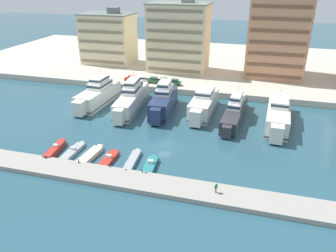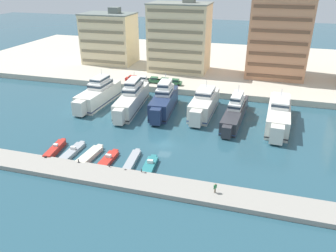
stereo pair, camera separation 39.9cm
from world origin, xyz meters
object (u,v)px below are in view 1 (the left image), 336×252
object	(u,v)px
yacht_navy_mid_left	(163,101)
yacht_ivory_center_right	(278,114)
yacht_ivory_far_left	(98,94)
motorboat_grey_center	(132,161)
car_green_center_left	(164,81)
car_red_far_left	(132,78)
motorboat_grey_left	(73,152)
motorboat_teal_center_right	(150,165)
car_green_mid_left	(153,80)
yacht_charcoal_center	(235,111)
car_white_left	(142,79)
yacht_ivory_center_left	(203,104)
yacht_ivory_left	(132,98)
motorboat_red_center_left	(108,160)
motorboat_cream_mid_left	(90,155)
motorboat_red_far_left	(55,150)
car_green_center	(174,82)
pedestrian_near_edge	(216,187)

from	to	relation	value
yacht_navy_mid_left	yacht_ivory_center_right	xyz separation A→B (m)	(27.37, -0.07, -0.35)
yacht_ivory_far_left	motorboat_grey_center	xyz separation A→B (m)	(19.63, -25.73, -2.23)
car_green_center_left	car_red_far_left	bearing A→B (deg)	-178.53
yacht_ivory_far_left	motorboat_grey_center	size ratio (longest dim) A/B	2.49
yacht_ivory_far_left	motorboat_grey_left	xyz separation A→B (m)	(7.27, -25.68, -2.25)
motorboat_teal_center_right	car_green_mid_left	bearing A→B (deg)	107.22
yacht_charcoal_center	car_white_left	size ratio (longest dim) A/B	5.34
yacht_ivory_far_left	yacht_ivory_center_left	distance (m)	28.05
yacht_ivory_left	car_green_mid_left	bearing A→B (deg)	88.94
motorboat_red_center_left	car_white_left	distance (m)	43.30
motorboat_cream_mid_left	car_red_far_left	xyz separation A→B (m)	(-7.90, 41.76, 2.22)
motorboat_red_far_left	motorboat_grey_left	bearing A→B (deg)	7.10
motorboat_teal_center_right	car_green_center	world-z (taller)	car_green_center
yacht_ivory_center_right	car_white_left	world-z (taller)	yacht_ivory_center_right
motorboat_grey_center	car_white_left	distance (m)	43.59
yacht_ivory_center_left	car_green_mid_left	distance (m)	23.51
yacht_ivory_center_right	motorboat_red_center_left	bearing A→B (deg)	-139.51
pedestrian_near_edge	motorboat_red_far_left	bearing A→B (deg)	169.98
yacht_charcoal_center	motorboat_grey_left	size ratio (longest dim) A/B	2.78
yacht_charcoal_center	motorboat_grey_center	world-z (taller)	yacht_charcoal_center
yacht_charcoal_center	motorboat_grey_left	xyz separation A→B (m)	(-28.57, -24.88, -1.76)
motorboat_grey_center	car_white_left	xyz separation A→B (m)	(-12.96, 41.55, 2.26)
yacht_navy_mid_left	motorboat_grey_left	xyz separation A→B (m)	(-10.94, -25.12, -2.40)
yacht_navy_mid_left	car_green_center	bearing A→B (deg)	95.13
yacht_ivory_far_left	yacht_navy_mid_left	world-z (taller)	yacht_navy_mid_left
yacht_charcoal_center	yacht_navy_mid_left	bearing A→B (deg)	179.21
yacht_charcoal_center	car_green_center	xyz separation A→B (m)	(-19.10, 16.63, 0.52)
yacht_navy_mid_left	pedestrian_near_edge	size ratio (longest dim) A/B	11.33
car_red_far_left	motorboat_grey_left	bearing A→B (deg)	-84.63
yacht_ivory_left	motorboat_teal_center_right	xyz separation A→B (m)	(13.51, -25.63, -2.27)
yacht_ivory_center_right	motorboat_red_center_left	distance (m)	40.00
motorboat_teal_center_right	car_green_mid_left	size ratio (longest dim) A/B	1.59
motorboat_red_center_left	car_green_center_left	bearing A→B (deg)	92.39
motorboat_cream_mid_left	motorboat_red_far_left	bearing A→B (deg)	-179.79
yacht_charcoal_center	motorboat_grey_center	bearing A→B (deg)	-123.04
motorboat_red_far_left	yacht_ivory_center_right	bearing A→B (deg)	31.36
yacht_ivory_far_left	motorboat_teal_center_right	world-z (taller)	yacht_ivory_far_left
yacht_charcoal_center	car_green_center_left	xyz separation A→B (m)	(-22.42, 16.73, 0.52)
yacht_charcoal_center	car_white_left	world-z (taller)	yacht_charcoal_center
yacht_ivory_left	car_green_center	xyz separation A→B (m)	(6.92, 16.62, -0.05)
car_white_left	car_green_center_left	distance (m)	6.76
yacht_ivory_left	motorboat_red_center_left	world-z (taller)	yacht_ivory_left
pedestrian_near_edge	motorboat_cream_mid_left	bearing A→B (deg)	166.94
motorboat_red_far_left	motorboat_teal_center_right	distance (m)	19.57
car_green_mid_left	motorboat_red_far_left	bearing A→B (deg)	-98.57
motorboat_cream_mid_left	motorboat_grey_left	bearing A→B (deg)	174.18
motorboat_teal_center_right	car_green_center_left	xyz separation A→B (m)	(-9.91, 42.35, 2.22)
motorboat_teal_center_right	motorboat_grey_center	bearing A→B (deg)	169.43
yacht_ivory_left	car_green_center_left	bearing A→B (deg)	77.85
yacht_ivory_center_right	motorboat_grey_center	size ratio (longest dim) A/B	2.80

